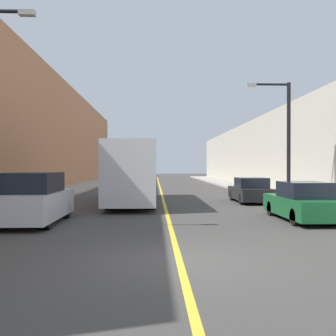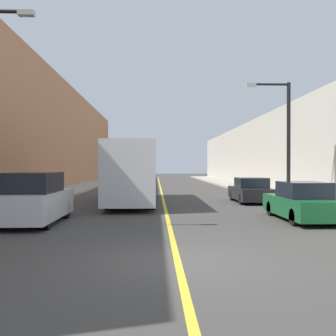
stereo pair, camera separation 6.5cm
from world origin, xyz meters
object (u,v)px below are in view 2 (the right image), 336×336
parked_suv_left (35,200)px  bus (134,172)px  car_right_near (302,203)px  car_right_mid (251,191)px  street_lamp_right (284,134)px

parked_suv_left → bus: bearing=68.1°
bus → car_right_near: 10.29m
bus → parked_suv_left: bus is taller
car_right_mid → car_right_near: bearing=-88.7°
bus → car_right_mid: 6.90m
bus → street_lamp_right: 8.59m
bus → street_lamp_right: street_lamp_right is taller
parked_suv_left → car_right_near: 10.22m
parked_suv_left → street_lamp_right: bearing=27.5°
bus → car_right_mid: bearing=0.6°
parked_suv_left → car_right_mid: 12.88m
bus → car_right_near: bearing=-47.0°
bus → car_right_mid: size_ratio=2.60×
parked_suv_left → street_lamp_right: size_ratio=0.73×
bus → car_right_mid: (6.81, 0.07, -1.12)m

